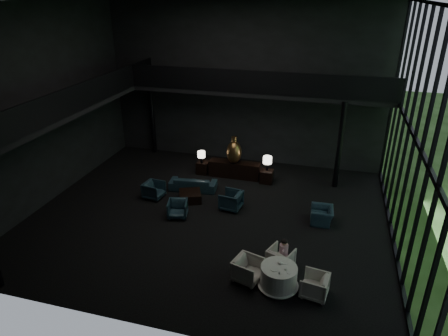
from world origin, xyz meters
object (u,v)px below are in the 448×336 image
(side_table_right, at_px, (267,176))
(lounge_armchair_east, at_px, (231,199))
(table_lamp_left, at_px, (201,155))
(dining_chair_north, at_px, (281,257))
(table_lamp_right, at_px, (267,161))
(dining_chair_west, at_px, (248,268))
(console, at_px, (234,169))
(child, at_px, (284,248))
(window_armchair, at_px, (322,214))
(dining_table, at_px, (278,278))
(sofa, at_px, (193,181))
(side_table_left, at_px, (203,167))
(bronze_urn, at_px, (234,152))
(dining_chair_east, at_px, (315,284))
(coffee_table, at_px, (190,196))
(lounge_armchair_south, at_px, (178,208))
(lounge_armchair_west, at_px, (154,189))

(side_table_right, distance_m, lounge_armchair_east, 2.99)
(table_lamp_left, height_order, dining_chair_north, table_lamp_left)
(table_lamp_right, relative_size, dining_chair_west, 0.75)
(console, bearing_deg, table_lamp_right, -5.32)
(console, height_order, child, child)
(dining_chair_north, xyz_separation_m, dining_chair_west, (-0.90, -0.91, 0.07))
(window_armchair, xyz_separation_m, dining_chair_north, (-1.16, -3.15, 0.01))
(dining_table, relative_size, dining_chair_west, 1.39)
(side_table_right, height_order, dining_chair_north, dining_chair_north)
(lounge_armchair_east, distance_m, window_armchair, 3.68)
(table_lamp_right, height_order, lounge_armchair_east, table_lamp_right)
(sofa, bearing_deg, window_armchair, 160.83)
(side_table_right, height_order, lounge_armchair_east, lounge_armchair_east)
(window_armchair, bearing_deg, side_table_left, -121.03)
(bronze_urn, xyz_separation_m, lounge_armchair_east, (0.60, -2.88, -0.88))
(dining_chair_east, bearing_deg, bronze_urn, -140.95)
(side_table_right, bearing_deg, console, 173.46)
(table_lamp_left, relative_size, lounge_armchair_east, 0.66)
(bronze_urn, xyz_separation_m, window_armchair, (4.28, -2.97, -0.97))
(child, bearing_deg, console, -62.78)
(table_lamp_left, distance_m, dining_chair_east, 9.25)
(dining_chair_north, height_order, dining_chair_east, dining_chair_east)
(side_table_right, xyz_separation_m, dining_chair_west, (0.62, -6.96, 0.14))
(bronze_urn, xyz_separation_m, table_lamp_right, (1.60, -0.03, -0.24))
(lounge_armchair_east, height_order, dining_chair_west, lounge_armchair_east)
(coffee_table, bearing_deg, side_table_left, 96.85)
(lounge_armchair_east, relative_size, coffee_table, 1.03)
(lounge_armchair_south, bearing_deg, bronze_urn, 59.07)
(window_armchair, bearing_deg, sofa, -106.02)
(console, xyz_separation_m, lounge_armchair_west, (-2.86, -2.97, 0.03))
(lounge_armchair_south, relative_size, child, 1.26)
(dining_chair_east, distance_m, dining_chair_west, 2.06)
(table_lamp_left, xyz_separation_m, coffee_table, (0.34, -2.61, -0.85))
(table_lamp_left, relative_size, sofa, 0.29)
(table_lamp_left, distance_m, sofa, 1.72)
(lounge_armchair_south, relative_size, coffee_table, 0.84)
(bronze_urn, xyz_separation_m, lounge_armchair_west, (-2.86, -2.86, -0.93))
(bronze_urn, relative_size, side_table_left, 2.15)
(dining_chair_west, bearing_deg, lounge_armchair_east, 37.58)
(coffee_table, xyz_separation_m, dining_chair_east, (5.53, -4.51, 0.20))
(dining_chair_east, bearing_deg, dining_chair_north, -124.45)
(bronze_urn, height_order, table_lamp_right, bronze_urn)
(side_table_left, distance_m, lounge_armchair_west, 3.23)
(dining_table, height_order, child, child)
(table_lamp_right, height_order, coffee_table, table_lamp_right)
(lounge_armchair_south, height_order, dining_chair_west, dining_chair_west)
(lounge_armchair_south, bearing_deg, window_armchair, -2.22)
(sofa, distance_m, lounge_armchair_west, 1.82)
(side_table_right, distance_m, coffee_table, 3.88)
(sofa, bearing_deg, lounge_armchair_east, 143.39)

